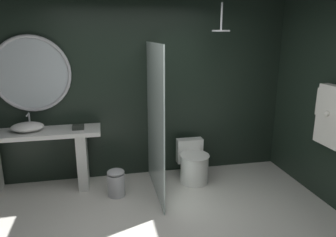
{
  "coord_description": "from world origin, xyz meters",
  "views": [
    {
      "loc": [
        -0.45,
        -2.7,
        2.12
      ],
      "look_at": [
        0.3,
        0.84,
        1.14
      ],
      "focal_mm": 33.76,
      "sensor_mm": 36.0,
      "label": 1
    }
  ],
  "objects_px": {
    "tissue_box": "(78,127)",
    "toilet": "(193,164)",
    "rain_shower_head": "(221,29)",
    "hanging_bathrobe": "(332,114)",
    "vessel_sink": "(27,127)",
    "round_wall_mirror": "(32,74)",
    "waste_bin": "(116,182)"
  },
  "relations": [
    {
      "from": "round_wall_mirror",
      "to": "rain_shower_head",
      "type": "bearing_deg",
      "value": -9.51
    },
    {
      "from": "hanging_bathrobe",
      "to": "toilet",
      "type": "bearing_deg",
      "value": 145.07
    },
    {
      "from": "round_wall_mirror",
      "to": "hanging_bathrobe",
      "type": "bearing_deg",
      "value": -20.8
    },
    {
      "from": "vessel_sink",
      "to": "waste_bin",
      "type": "xyz_separation_m",
      "value": [
        1.11,
        -0.4,
        -0.73
      ]
    },
    {
      "from": "hanging_bathrobe",
      "to": "waste_bin",
      "type": "relative_size",
      "value": 2.14
    },
    {
      "from": "vessel_sink",
      "to": "waste_bin",
      "type": "bearing_deg",
      "value": -19.88
    },
    {
      "from": "tissue_box",
      "to": "round_wall_mirror",
      "type": "xyz_separation_m",
      "value": [
        -0.57,
        0.26,
        0.7
      ]
    },
    {
      "from": "rain_shower_head",
      "to": "hanging_bathrobe",
      "type": "relative_size",
      "value": 0.46
    },
    {
      "from": "rain_shower_head",
      "to": "toilet",
      "type": "distance_m",
      "value": 1.94
    },
    {
      "from": "hanging_bathrobe",
      "to": "rain_shower_head",
      "type": "bearing_deg",
      "value": 139.01
    },
    {
      "from": "vessel_sink",
      "to": "waste_bin",
      "type": "height_order",
      "value": "vessel_sink"
    },
    {
      "from": "vessel_sink",
      "to": "hanging_bathrobe",
      "type": "height_order",
      "value": "hanging_bathrobe"
    },
    {
      "from": "round_wall_mirror",
      "to": "rain_shower_head",
      "type": "relative_size",
      "value": 2.83
    },
    {
      "from": "rain_shower_head",
      "to": "waste_bin",
      "type": "relative_size",
      "value": 0.98
    },
    {
      "from": "vessel_sink",
      "to": "hanging_bathrobe",
      "type": "bearing_deg",
      "value": -17.58
    },
    {
      "from": "round_wall_mirror",
      "to": "waste_bin",
      "type": "xyz_separation_m",
      "value": [
        1.03,
        -0.6,
        -1.4
      ]
    },
    {
      "from": "tissue_box",
      "to": "round_wall_mirror",
      "type": "height_order",
      "value": "round_wall_mirror"
    },
    {
      "from": "hanging_bathrobe",
      "to": "waste_bin",
      "type": "height_order",
      "value": "hanging_bathrobe"
    },
    {
      "from": "vessel_sink",
      "to": "toilet",
      "type": "bearing_deg",
      "value": -4.47
    },
    {
      "from": "tissue_box",
      "to": "hanging_bathrobe",
      "type": "relative_size",
      "value": 0.19
    },
    {
      "from": "vessel_sink",
      "to": "tissue_box",
      "type": "bearing_deg",
      "value": -5.16
    },
    {
      "from": "tissue_box",
      "to": "toilet",
      "type": "bearing_deg",
      "value": -4.18
    },
    {
      "from": "vessel_sink",
      "to": "toilet",
      "type": "height_order",
      "value": "vessel_sink"
    },
    {
      "from": "hanging_bathrobe",
      "to": "waste_bin",
      "type": "distance_m",
      "value": 2.84
    },
    {
      "from": "vessel_sink",
      "to": "tissue_box",
      "type": "xyz_separation_m",
      "value": [
        0.65,
        -0.06,
        -0.03
      ]
    },
    {
      "from": "vessel_sink",
      "to": "rain_shower_head",
      "type": "xyz_separation_m",
      "value": [
        2.58,
        -0.22,
        1.26
      ]
    },
    {
      "from": "vessel_sink",
      "to": "tissue_box",
      "type": "distance_m",
      "value": 0.66
    },
    {
      "from": "hanging_bathrobe",
      "to": "waste_bin",
      "type": "bearing_deg",
      "value": 163.45
    },
    {
      "from": "toilet",
      "to": "waste_bin",
      "type": "distance_m",
      "value": 1.16
    },
    {
      "from": "rain_shower_head",
      "to": "hanging_bathrobe",
      "type": "xyz_separation_m",
      "value": [
        1.08,
        -0.94,
        -0.99
      ]
    },
    {
      "from": "vessel_sink",
      "to": "toilet",
      "type": "distance_m",
      "value": 2.35
    },
    {
      "from": "tissue_box",
      "to": "toilet",
      "type": "distance_m",
      "value": 1.72
    }
  ]
}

